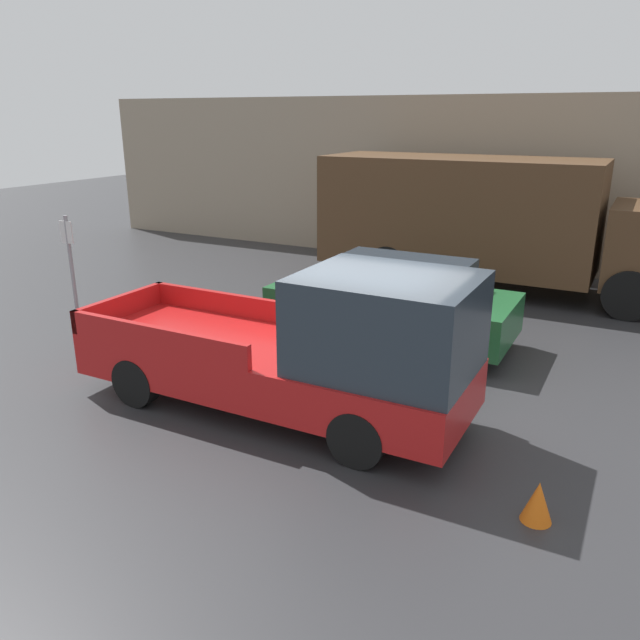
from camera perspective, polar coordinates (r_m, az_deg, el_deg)
ground_plane at (r=9.25m, az=3.63°, el=-8.12°), size 60.00×60.00×0.00m
building_wall at (r=17.89m, az=17.36°, el=11.73°), size 28.00×0.15×4.61m
pickup_truck at (r=8.61m, az=-1.03°, el=-2.81°), size 5.78×1.96×2.21m
car at (r=11.70m, az=6.74°, el=1.74°), size 4.46×1.98×1.57m
delivery_truck at (r=15.72m, az=14.94°, el=8.96°), size 8.59×2.51×3.13m
parking_sign at (r=12.36m, az=-21.72°, el=4.08°), size 0.30×0.07×2.39m
traffic_cone at (r=7.22m, az=19.29°, el=-15.40°), size 0.33×0.33×0.46m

